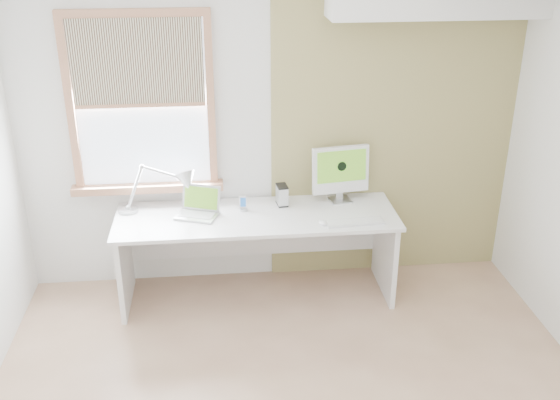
{
  "coord_description": "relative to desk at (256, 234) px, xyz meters",
  "views": [
    {
      "loc": [
        -0.43,
        -3.18,
        2.9
      ],
      "look_at": [
        0.0,
        1.05,
        1.0
      ],
      "focal_mm": 41.5,
      "sensor_mm": 36.0,
      "label": 1
    }
  ],
  "objects": [
    {
      "name": "keyboard",
      "position": [
        0.74,
        -0.28,
        0.2
      ],
      "size": [
        0.45,
        0.16,
        0.02
      ],
      "color": "white",
      "rests_on": "desk"
    },
    {
      "name": "imac",
      "position": [
        0.7,
        0.16,
        0.45
      ],
      "size": [
        0.47,
        0.18,
        0.46
      ],
      "color": "#BABDBF",
      "rests_on": "desk"
    },
    {
      "name": "accent_wall",
      "position": [
        1.15,
        0.3,
        0.77
      ],
      "size": [
        2.0,
        0.02,
        2.6
      ],
      "primitive_type": "cube",
      "color": "#978D53",
      "rests_on": "room"
    },
    {
      "name": "room",
      "position": [
        0.15,
        -1.44,
        0.77
      ],
      "size": [
        4.04,
        3.54,
        2.64
      ],
      "color": "#A87E60",
      "rests_on": "ground"
    },
    {
      "name": "window",
      "position": [
        -0.85,
        0.27,
        1.01
      ],
      "size": [
        1.2,
        0.14,
        1.42
      ],
      "color": "#A97052",
      "rests_on": "room"
    },
    {
      "name": "desk_lamp",
      "position": [
        -0.62,
        0.14,
        0.4
      ],
      "size": [
        0.69,
        0.28,
        0.39
      ],
      "color": "#BABDBF",
      "rests_on": "desk"
    },
    {
      "name": "external_drive",
      "position": [
        0.22,
        0.12,
        0.28
      ],
      "size": [
        0.09,
        0.14,
        0.17
      ],
      "color": "#BABDBF",
      "rests_on": "desk"
    },
    {
      "name": "phone_dock",
      "position": [
        -0.1,
        0.04,
        0.23
      ],
      "size": [
        0.07,
        0.07,
        0.12
      ],
      "color": "#BABDBF",
      "rests_on": "desk"
    },
    {
      "name": "desk",
      "position": [
        0.0,
        0.0,
        0.0
      ],
      "size": [
        2.2,
        0.7,
        0.73
      ],
      "color": "white",
      "rests_on": "room"
    },
    {
      "name": "laptop",
      "position": [
        -0.45,
        0.0,
        0.25
      ],
      "size": [
        0.38,
        0.34,
        0.22
      ],
      "color": "#BABDBF",
      "rests_on": "desk"
    },
    {
      "name": "mouse",
      "position": [
        0.49,
        -0.28,
        0.21
      ],
      "size": [
        0.09,
        0.11,
        0.03
      ],
      "primitive_type": "ellipsoid",
      "rotation": [
        0.0,
        0.0,
        0.43
      ],
      "color": "white",
      "rests_on": "desk"
    }
  ]
}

